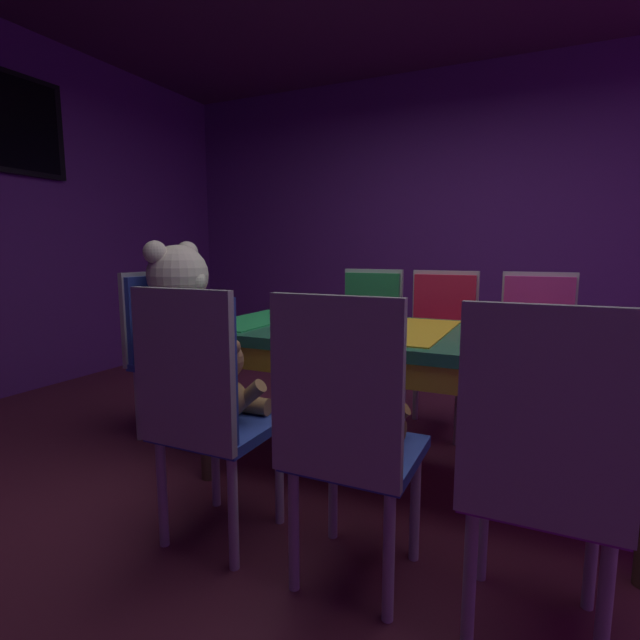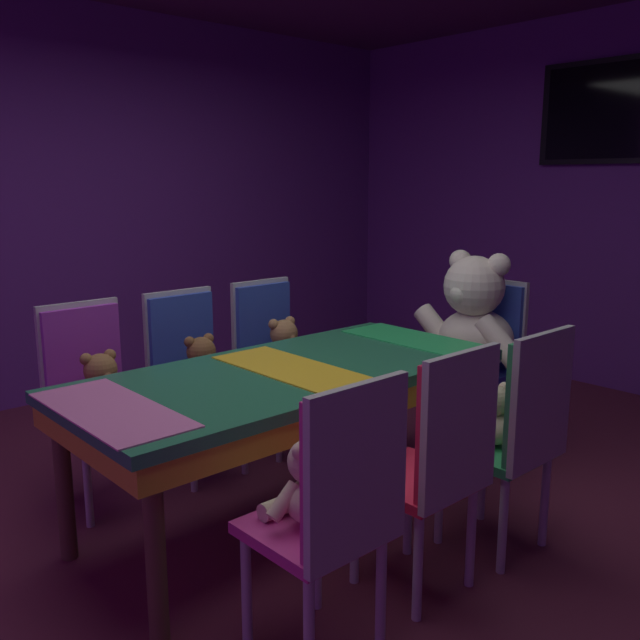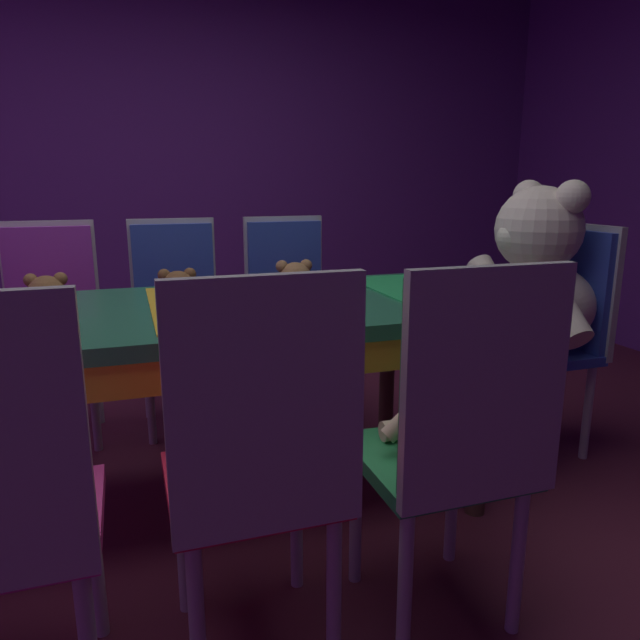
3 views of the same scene
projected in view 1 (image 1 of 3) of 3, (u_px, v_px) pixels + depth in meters
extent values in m
plane|color=#591E33|center=(408.00, 481.00, 2.32)|extent=(7.90, 7.90, 0.00)
cube|color=#59267F|center=(484.00, 219.00, 4.45)|extent=(0.12, 6.40, 2.80)
cube|color=#26724C|center=(413.00, 336.00, 2.22)|extent=(0.90, 2.00, 0.05)
cube|color=gold|center=(412.00, 352.00, 2.23)|extent=(0.88, 1.96, 0.10)
cylinder|color=#4C3826|center=(284.00, 374.00, 2.99)|extent=(0.07, 0.07, 0.69)
cylinder|color=#4C3826|center=(620.00, 415.00, 2.24)|extent=(0.07, 0.07, 0.69)
cylinder|color=#4C3826|center=(207.00, 411.00, 2.31)|extent=(0.07, 0.07, 0.69)
cube|color=pink|center=(628.00, 346.00, 1.86)|extent=(0.77, 0.32, 0.01)
cube|color=yellow|center=(413.00, 330.00, 2.21)|extent=(0.77, 0.32, 0.01)
cube|color=green|center=(257.00, 319.00, 2.57)|extent=(0.77, 0.32, 0.01)
cube|color=purple|center=(539.00, 488.00, 1.36)|extent=(0.40, 0.40, 0.04)
cube|color=purple|center=(546.00, 416.00, 1.16)|extent=(0.05, 0.38, 0.50)
cube|color=#B2B2B7|center=(546.00, 419.00, 1.14)|extent=(0.03, 0.41, 0.55)
cylinder|color=#B2B2B7|center=(483.00, 521.00, 1.60)|extent=(0.04, 0.04, 0.42)
cylinder|color=#B2B2B7|center=(592.00, 546.00, 1.47)|extent=(0.04, 0.04, 0.42)
cylinder|color=#B2B2B7|center=(470.00, 580.00, 1.32)|extent=(0.04, 0.04, 0.42)
cylinder|color=#B2B2B7|center=(603.00, 617.00, 1.18)|extent=(0.04, 0.04, 0.42)
ellipsoid|color=olive|center=(542.00, 452.00, 1.35)|extent=(0.20, 0.20, 0.16)
sphere|color=olive|center=(545.00, 402.00, 1.34)|extent=(0.16, 0.16, 0.16)
sphere|color=#AE7747|center=(545.00, 401.00, 1.39)|extent=(0.06, 0.06, 0.06)
sphere|color=olive|center=(524.00, 381.00, 1.34)|extent=(0.06, 0.06, 0.06)
sphere|color=olive|center=(571.00, 386.00, 1.29)|extent=(0.06, 0.06, 0.06)
cylinder|color=olive|center=(506.00, 436.00, 1.42)|extent=(0.05, 0.14, 0.13)
cylinder|color=olive|center=(581.00, 448.00, 1.34)|extent=(0.05, 0.14, 0.13)
cylinder|color=olive|center=(523.00, 450.00, 1.49)|extent=(0.07, 0.15, 0.07)
cylinder|color=olive|center=(560.00, 456.00, 1.45)|extent=(0.07, 0.15, 0.07)
cube|color=#2D47B2|center=(358.00, 452.00, 1.60)|extent=(0.40, 0.40, 0.04)
cube|color=#2D47B2|center=(337.00, 388.00, 1.40)|extent=(0.05, 0.38, 0.50)
cube|color=#B2B2B7|center=(335.00, 390.00, 1.38)|extent=(0.03, 0.41, 0.55)
cylinder|color=#B2B2B7|center=(333.00, 486.00, 1.84)|extent=(0.04, 0.04, 0.42)
cylinder|color=#B2B2B7|center=(415.00, 505.00, 1.71)|extent=(0.04, 0.04, 0.42)
cylinder|color=#B2B2B7|center=(294.00, 529.00, 1.56)|extent=(0.04, 0.04, 0.42)
cylinder|color=#B2B2B7|center=(389.00, 556.00, 1.42)|extent=(0.04, 0.04, 0.42)
ellipsoid|color=brown|center=(358.00, 422.00, 1.58)|extent=(0.19, 0.19, 0.15)
sphere|color=brown|center=(361.00, 380.00, 1.58)|extent=(0.15, 0.15, 0.15)
sphere|color=#99663C|center=(366.00, 380.00, 1.63)|extent=(0.06, 0.06, 0.06)
sphere|color=brown|center=(343.00, 363.00, 1.58)|extent=(0.06, 0.06, 0.06)
sphere|color=brown|center=(376.00, 366.00, 1.53)|extent=(0.06, 0.06, 0.06)
cylinder|color=brown|center=(336.00, 410.00, 1.66)|extent=(0.05, 0.14, 0.13)
cylinder|color=brown|center=(390.00, 418.00, 1.58)|extent=(0.05, 0.14, 0.13)
cylinder|color=brown|center=(357.00, 423.00, 1.73)|extent=(0.07, 0.14, 0.07)
cylinder|color=brown|center=(384.00, 427.00, 1.68)|extent=(0.07, 0.14, 0.07)
cube|color=#2D47B2|center=(221.00, 427.00, 1.83)|extent=(0.40, 0.40, 0.04)
cube|color=#2D47B2|center=(187.00, 368.00, 1.63)|extent=(0.05, 0.38, 0.50)
cube|color=#B2B2B7|center=(183.00, 370.00, 1.61)|extent=(0.03, 0.41, 0.55)
cylinder|color=#B2B2B7|center=(215.00, 460.00, 2.08)|extent=(0.04, 0.04, 0.42)
cylinder|color=#B2B2B7|center=(279.00, 474.00, 1.94)|extent=(0.04, 0.04, 0.42)
cylinder|color=#B2B2B7|center=(162.00, 493.00, 1.79)|extent=(0.04, 0.04, 0.42)
cylinder|color=#B2B2B7|center=(233.00, 513.00, 1.66)|extent=(0.04, 0.04, 0.42)
ellipsoid|color=#9E7247|center=(221.00, 399.00, 1.82)|extent=(0.20, 0.20, 0.16)
sphere|color=#9E7247|center=(222.00, 361.00, 1.81)|extent=(0.16, 0.16, 0.16)
sphere|color=tan|center=(231.00, 361.00, 1.86)|extent=(0.06, 0.06, 0.06)
sphere|color=#9E7247|center=(206.00, 344.00, 1.81)|extent=(0.06, 0.06, 0.06)
sphere|color=#9E7247|center=(233.00, 347.00, 1.76)|extent=(0.06, 0.06, 0.06)
cylinder|color=#9E7247|center=(206.00, 389.00, 1.90)|extent=(0.06, 0.14, 0.13)
cylinder|color=#9E7247|center=(249.00, 395.00, 1.81)|extent=(0.06, 0.14, 0.13)
cylinder|color=#9E7247|center=(230.00, 401.00, 1.97)|extent=(0.07, 0.15, 0.07)
cylinder|color=#9E7247|center=(252.00, 405.00, 1.92)|extent=(0.07, 0.15, 0.07)
cube|color=#CC338C|center=(533.00, 370.00, 2.70)|extent=(0.40, 0.40, 0.04)
cube|color=#CC338C|center=(537.00, 319.00, 2.83)|extent=(0.05, 0.38, 0.50)
cube|color=#B2B2B7|center=(537.00, 318.00, 2.85)|extent=(0.03, 0.41, 0.55)
cylinder|color=#B2B2B7|center=(503.00, 398.00, 2.95)|extent=(0.04, 0.04, 0.42)
cylinder|color=#B2B2B7|center=(561.00, 405.00, 2.81)|extent=(0.04, 0.04, 0.42)
cylinder|color=#B2B2B7|center=(499.00, 414.00, 2.66)|extent=(0.04, 0.04, 0.42)
cylinder|color=#B2B2B7|center=(563.00, 422.00, 2.53)|extent=(0.04, 0.04, 0.42)
ellipsoid|color=beige|center=(535.00, 353.00, 2.69)|extent=(0.18, 0.18, 0.15)
sphere|color=beige|center=(536.00, 330.00, 2.66)|extent=(0.15, 0.15, 0.15)
sphere|color=#FDDCAD|center=(536.00, 333.00, 2.61)|extent=(0.06, 0.06, 0.06)
sphere|color=beige|center=(548.00, 320.00, 2.64)|extent=(0.06, 0.06, 0.06)
sphere|color=beige|center=(526.00, 319.00, 2.69)|extent=(0.06, 0.06, 0.06)
cylinder|color=beige|center=(553.00, 353.00, 2.62)|extent=(0.05, 0.13, 0.12)
cylinder|color=beige|center=(517.00, 350.00, 2.69)|extent=(0.05, 0.13, 0.12)
cylinder|color=beige|center=(544.00, 367.00, 2.57)|extent=(0.06, 0.14, 0.06)
cylinder|color=beige|center=(524.00, 365.00, 2.61)|extent=(0.06, 0.14, 0.06)
cube|color=red|center=(437.00, 362.00, 2.91)|extent=(0.40, 0.40, 0.04)
cube|color=red|center=(444.00, 314.00, 3.03)|extent=(0.05, 0.38, 0.50)
cube|color=#B2B2B7|center=(444.00, 314.00, 3.05)|extent=(0.03, 0.41, 0.55)
cylinder|color=#B2B2B7|center=(416.00, 388.00, 3.15)|extent=(0.04, 0.04, 0.42)
cylinder|color=#B2B2B7|center=(466.00, 394.00, 3.02)|extent=(0.04, 0.04, 0.42)
cylinder|color=#B2B2B7|center=(403.00, 402.00, 2.87)|extent=(0.04, 0.04, 0.42)
cylinder|color=#B2B2B7|center=(458.00, 409.00, 2.73)|extent=(0.04, 0.04, 0.42)
cube|color=#268C4C|center=(363.00, 353.00, 3.14)|extent=(0.40, 0.40, 0.04)
cube|color=#268C4C|center=(372.00, 310.00, 3.27)|extent=(0.05, 0.38, 0.50)
cube|color=#B2B2B7|center=(373.00, 309.00, 3.29)|extent=(0.03, 0.41, 0.55)
cylinder|color=#B2B2B7|center=(349.00, 379.00, 3.39)|extent=(0.04, 0.04, 0.42)
cylinder|color=#B2B2B7|center=(392.00, 384.00, 3.25)|extent=(0.04, 0.04, 0.42)
cylinder|color=#B2B2B7|center=(330.00, 391.00, 3.10)|extent=(0.04, 0.04, 0.42)
cylinder|color=#B2B2B7|center=(377.00, 397.00, 2.97)|extent=(0.04, 0.04, 0.42)
ellipsoid|color=beige|center=(363.00, 339.00, 3.13)|extent=(0.17, 0.17, 0.13)
sphere|color=beige|center=(362.00, 322.00, 3.10)|extent=(0.13, 0.13, 0.13)
sphere|color=#FDDCAD|center=(360.00, 324.00, 3.06)|extent=(0.05, 0.05, 0.05)
sphere|color=beige|center=(370.00, 314.00, 3.09)|extent=(0.05, 0.05, 0.05)
sphere|color=beige|center=(356.00, 313.00, 3.13)|extent=(0.05, 0.05, 0.05)
cylinder|color=beige|center=(373.00, 339.00, 3.06)|extent=(0.05, 0.12, 0.11)
cylinder|color=beige|center=(349.00, 337.00, 3.13)|extent=(0.05, 0.12, 0.11)
cylinder|color=beige|center=(363.00, 350.00, 3.02)|extent=(0.06, 0.12, 0.06)
cylinder|color=beige|center=(350.00, 349.00, 3.06)|extent=(0.06, 0.12, 0.06)
cube|color=#2D47B2|center=(177.00, 364.00, 2.85)|extent=(0.40, 0.40, 0.04)
cube|color=#2D47B2|center=(152.00, 317.00, 2.89)|extent=(0.38, 0.05, 0.50)
cube|color=#B2B2B7|center=(149.00, 317.00, 2.90)|extent=(0.41, 0.03, 0.55)
cylinder|color=#B2B2B7|center=(176.00, 391.00, 3.10)|extent=(0.04, 0.04, 0.42)
cylinder|color=#B2B2B7|center=(216.00, 397.00, 2.96)|extent=(0.04, 0.04, 0.42)
cylinder|color=#B2B2B7|center=(138.00, 405.00, 2.81)|extent=(0.04, 0.04, 0.42)
cylinder|color=#B2B2B7|center=(181.00, 413.00, 2.68)|extent=(0.04, 0.04, 0.42)
ellipsoid|color=silver|center=(175.00, 329.00, 2.82)|extent=(0.44, 0.44, 0.35)
sphere|color=silver|center=(178.00, 275.00, 2.76)|extent=(0.35, 0.35, 0.35)
sphere|color=white|center=(194.00, 280.00, 2.71)|extent=(0.13, 0.13, 0.13)
sphere|color=silver|center=(187.00, 252.00, 2.88)|extent=(0.13, 0.13, 0.13)
sphere|color=silver|center=(155.00, 252.00, 2.64)|extent=(0.13, 0.13, 0.13)
cylinder|color=silver|center=(210.00, 319.00, 2.98)|extent=(0.31, 0.12, 0.29)
cylinder|color=silver|center=(160.00, 329.00, 2.58)|extent=(0.31, 0.12, 0.29)
cylinder|color=silver|center=(227.00, 349.00, 2.82)|extent=(0.33, 0.15, 0.15)
cylinder|color=silver|center=(202.00, 357.00, 2.62)|extent=(0.33, 0.15, 0.15)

